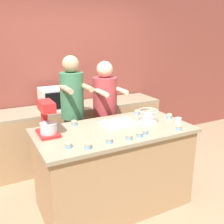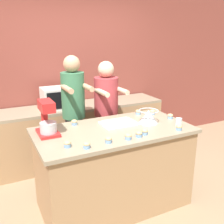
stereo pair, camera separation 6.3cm
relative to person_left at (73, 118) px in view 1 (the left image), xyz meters
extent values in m
plane|color=#937A5B|center=(0.22, -0.70, -0.91)|extent=(16.00, 16.00, 0.00)
cube|color=brown|center=(0.22, 0.96, 0.44)|extent=(10.00, 0.06, 2.70)
cube|color=#A87F56|center=(0.22, -0.70, -0.46)|extent=(1.65, 0.84, 0.91)
cube|color=gray|center=(0.22, -0.70, 0.02)|extent=(1.72, 0.90, 0.04)
cube|color=#A87F56|center=(0.22, 0.61, -0.49)|extent=(2.80, 0.60, 0.86)
cube|color=gray|center=(0.22, 0.61, -0.04)|extent=(2.80, 0.60, 0.04)
cylinder|color=#33384C|center=(0.00, 0.00, -0.46)|extent=(0.23, 0.23, 0.92)
cylinder|color=#38704C|center=(0.00, 0.00, 0.29)|extent=(0.29, 0.29, 0.58)
sphere|color=tan|center=(0.00, 0.00, 0.69)|extent=(0.21, 0.21, 0.21)
cylinder|color=tan|center=(-0.13, -0.17, 0.42)|extent=(0.06, 0.34, 0.06)
cylinder|color=tan|center=(0.13, -0.17, 0.42)|extent=(0.06, 0.34, 0.06)
cylinder|color=#232328|center=(0.46, 0.00, -0.47)|extent=(0.25, 0.25, 0.88)
cylinder|color=#A8383D|center=(0.46, 0.00, 0.23)|extent=(0.32, 0.32, 0.52)
sphere|color=#DBB293|center=(0.46, 0.00, 0.59)|extent=(0.21, 0.21, 0.21)
cylinder|color=#DBB293|center=(0.32, -0.17, 0.33)|extent=(0.06, 0.34, 0.06)
cylinder|color=#DBB293|center=(0.60, -0.17, 0.33)|extent=(0.06, 0.34, 0.06)
cube|color=red|center=(-0.46, -0.54, 0.05)|extent=(0.20, 0.30, 0.03)
cylinder|color=red|center=(-0.46, -0.42, 0.18)|extent=(0.07, 0.07, 0.23)
cube|color=red|center=(-0.46, -0.55, 0.35)|extent=(0.13, 0.26, 0.10)
cylinder|color=#BCBCC1|center=(-0.46, -0.58, 0.12)|extent=(0.17, 0.17, 0.11)
cone|color=#BCBCC1|center=(0.68, -0.71, 0.11)|extent=(0.22, 0.22, 0.15)
torus|color=#BCBCC1|center=(0.68, -0.71, 0.19)|extent=(0.23, 0.23, 0.01)
cube|color=silver|center=(0.34, -0.60, 0.05)|extent=(0.40, 0.26, 0.02)
cube|color=white|center=(0.34, -0.60, 0.07)|extent=(0.33, 0.21, 0.02)
cube|color=silver|center=(-0.05, 0.61, 0.13)|extent=(0.44, 0.35, 0.30)
cube|color=black|center=(-0.09, 0.43, 0.13)|extent=(0.30, 0.01, 0.24)
cube|color=#2D2D2D|center=(0.11, 0.43, 0.13)|extent=(0.09, 0.01, 0.24)
cylinder|color=silver|center=(0.90, -0.96, 0.09)|extent=(0.07, 0.07, 0.10)
cylinder|color=#759EC6|center=(0.34, -1.03, 0.06)|extent=(0.06, 0.06, 0.03)
ellipsoid|color=tan|center=(0.34, -1.03, 0.08)|extent=(0.07, 0.07, 0.04)
cylinder|color=#759EC6|center=(-0.38, -0.94, 0.06)|extent=(0.06, 0.06, 0.03)
ellipsoid|color=tan|center=(-0.38, -0.94, 0.08)|extent=(0.07, 0.07, 0.04)
cylinder|color=#759EC6|center=(-0.12, -0.39, 0.06)|extent=(0.06, 0.06, 0.03)
ellipsoid|color=tan|center=(-0.12, -0.39, 0.08)|extent=(0.07, 0.07, 0.04)
cylinder|color=#759EC6|center=(0.74, -0.37, 0.06)|extent=(0.06, 0.06, 0.03)
ellipsoid|color=tan|center=(0.74, -0.37, 0.08)|extent=(0.07, 0.07, 0.04)
cylinder|color=#759EC6|center=(-0.23, -1.05, 0.06)|extent=(0.06, 0.06, 0.03)
ellipsoid|color=tan|center=(-0.23, -1.05, 0.08)|extent=(0.07, 0.07, 0.04)
cylinder|color=#759EC6|center=(0.83, -1.05, 0.06)|extent=(0.06, 0.06, 0.03)
ellipsoid|color=tan|center=(0.83, -1.05, 0.08)|extent=(0.07, 0.07, 0.04)
cylinder|color=#759EC6|center=(-0.45, -0.31, 0.06)|extent=(0.06, 0.06, 0.03)
ellipsoid|color=tan|center=(-0.45, -0.31, 0.08)|extent=(0.07, 0.07, 0.04)
cylinder|color=#759EC6|center=(0.01, -1.02, 0.06)|extent=(0.06, 0.06, 0.03)
ellipsoid|color=tan|center=(0.01, -1.02, 0.08)|extent=(0.07, 0.07, 0.04)
cylinder|color=#759EC6|center=(0.91, -0.45, 0.06)|extent=(0.06, 0.06, 0.03)
ellipsoid|color=tan|center=(0.91, -0.45, 0.08)|extent=(0.07, 0.07, 0.04)
cylinder|color=#759EC6|center=(1.01, -0.69, 0.06)|extent=(0.06, 0.06, 0.03)
ellipsoid|color=tan|center=(1.01, -0.69, 0.08)|extent=(0.07, 0.07, 0.04)
cylinder|color=#759EC6|center=(0.22, -1.03, 0.06)|extent=(0.06, 0.06, 0.03)
ellipsoid|color=tan|center=(0.22, -1.03, 0.08)|extent=(0.07, 0.07, 0.04)
cylinder|color=#759EC6|center=(0.43, -1.00, 0.06)|extent=(0.06, 0.06, 0.03)
ellipsoid|color=tan|center=(0.43, -1.00, 0.08)|extent=(0.07, 0.07, 0.04)
camera|label=1|loc=(-1.05, -3.08, 1.04)|focal=42.00mm
camera|label=2|loc=(-0.99, -3.11, 1.04)|focal=42.00mm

